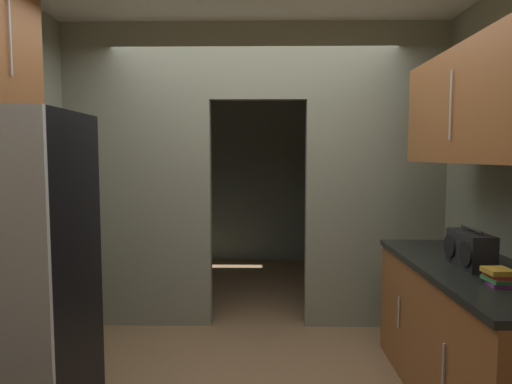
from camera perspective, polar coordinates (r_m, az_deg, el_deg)
name	(u,v)px	position (r m, az deg, el deg)	size (l,w,h in m)	color
kitchen_partition	(254,169)	(3.99, -0.31, 3.01)	(3.40, 0.12, 2.71)	gray
adjoining_room_shell	(257,171)	(5.81, 0.16, 2.75)	(3.40, 2.64, 2.71)	gray
refrigerator	(16,273)	(2.86, -28.42, -9.13)	(0.71, 0.71, 1.79)	black
lower_cabinet_run	(472,338)	(3.14, 26.06, -16.51)	(0.68, 1.76, 0.88)	brown
upper_cabinet_counterside	(482,105)	(2.95, 27.04, 9.94)	(0.36, 1.58, 0.68)	brown
boombox	(470,250)	(2.98, 25.80, -6.69)	(0.16, 0.37, 0.24)	black
book_stack	(499,277)	(2.65, 28.73, -9.52)	(0.15, 0.15, 0.09)	#8C3893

